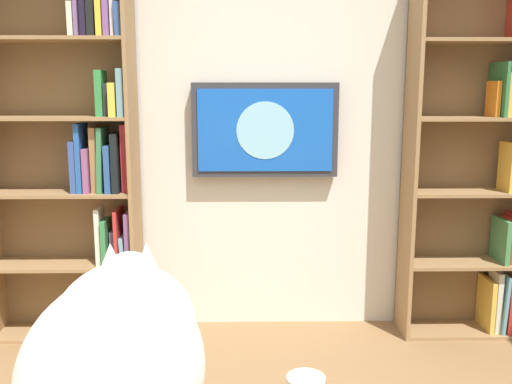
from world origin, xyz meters
TOP-DOWN VIEW (x-y plane):
  - wall_back at (0.00, -2.23)m, footprint 4.52×0.06m
  - bookshelf_left at (-1.28, -2.06)m, footprint 0.76×0.28m
  - bookshelf_right at (1.08, -2.06)m, footprint 0.87×0.28m
  - wall_mounted_tv at (0.01, -2.15)m, footprint 0.85×0.07m
  - cat at (0.36, 0.16)m, footprint 0.33×0.58m

SIDE VIEW (x-z plane):
  - cat at x=0.36m, z-range 0.77..1.14m
  - bookshelf_right at x=1.08m, z-range -0.03..2.12m
  - bookshelf_left at x=-1.28m, z-range -0.01..2.13m
  - wall_mounted_tv at x=0.01m, z-range 0.94..1.48m
  - wall_back at x=0.00m, z-range 0.00..2.70m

